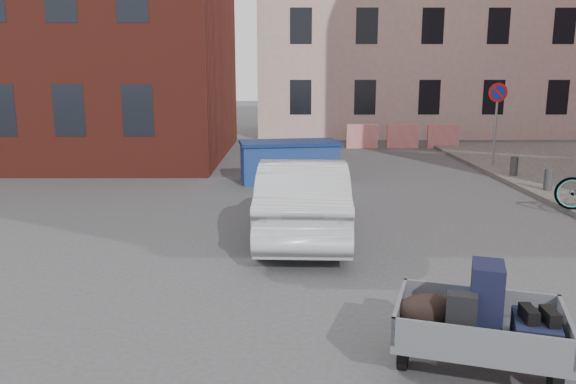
{
  "coord_description": "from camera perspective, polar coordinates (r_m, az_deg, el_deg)",
  "views": [
    {
      "loc": [
        -0.72,
        -8.43,
        2.99
      ],
      "look_at": [
        -0.67,
        0.67,
        1.1
      ],
      "focal_mm": 35.0,
      "sensor_mm": 36.0,
      "label": 1
    }
  ],
  "objects": [
    {
      "name": "dumpster",
      "position": [
        16.09,
        0.1,
        3.15
      ],
      "size": [
        2.96,
        1.84,
        1.16
      ],
      "rotation": [
        0.0,
        0.0,
        0.15
      ],
      "color": "navy",
      "rests_on": "ground"
    },
    {
      "name": "ground",
      "position": [
        8.97,
        4.36,
        -7.77
      ],
      "size": [
        120.0,
        120.0,
        0.0
      ],
      "primitive_type": "plane",
      "color": "#38383A",
      "rests_on": "ground"
    },
    {
      "name": "trailer",
      "position": [
        5.98,
        18.76,
        -12.41
      ],
      "size": [
        1.86,
        1.97,
        1.2
      ],
      "rotation": [
        0.0,
        0.0,
        -0.31
      ],
      "color": "black",
      "rests_on": "ground"
    },
    {
      "name": "silver_car",
      "position": [
        10.53,
        1.53,
        -0.59
      ],
      "size": [
        1.72,
        4.55,
        1.48
      ],
      "primitive_type": "imported",
      "rotation": [
        0.0,
        0.0,
        3.11
      ],
      "color": "#ACAEB4",
      "rests_on": "ground"
    },
    {
      "name": "no_parking_sign",
      "position": [
        19.15,
        20.46,
        8.09
      ],
      "size": [
        0.6,
        0.09,
        2.65
      ],
      "color": "gray",
      "rests_on": "sidewalk"
    },
    {
      "name": "barriers",
      "position": [
        24.07,
        11.57,
        5.57
      ],
      "size": [
        4.7,
        0.18,
        1.0
      ],
      "color": "red",
      "rests_on": "ground"
    }
  ]
}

